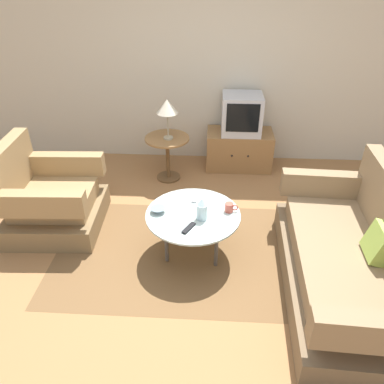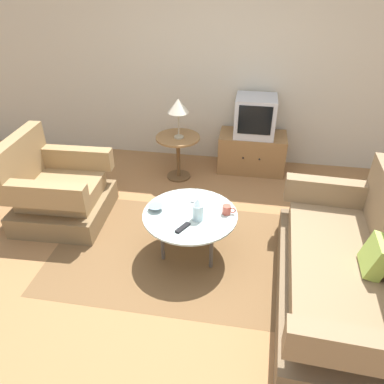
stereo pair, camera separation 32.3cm
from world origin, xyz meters
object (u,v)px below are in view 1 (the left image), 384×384
object	(u,v)px
vase	(202,209)
side_table	(167,149)
tv_stand	(239,149)
table_lamp	(167,107)
tv_remote_silver	(195,198)
armchair	(49,201)
tv_remote_dark	(189,228)
couch	(350,262)
mug	(229,207)
television	(242,114)
bowl	(158,210)
coffee_table	(193,217)

from	to	relation	value
vase	side_table	bearing A→B (deg)	107.78
tv_stand	table_lamp	size ratio (longest dim) A/B	1.76
side_table	tv_remote_silver	world-z (taller)	side_table
side_table	tv_remote_silver	xyz separation A→B (m)	(0.41, -1.19, 0.06)
table_lamp	armchair	bearing A→B (deg)	-137.40
table_lamp	tv_remote_dark	bearing A→B (deg)	-77.64
tv_stand	tv_remote_silver	xyz separation A→B (m)	(-0.52, -1.57, 0.23)
couch	tv_remote_silver	xyz separation A→B (m)	(-1.32, 0.64, 0.17)
side_table	mug	bearing A→B (deg)	-62.03
television	table_lamp	size ratio (longest dim) A/B	1.03
tv_stand	tv_remote_silver	distance (m)	1.67
tv_remote_silver	bowl	bearing A→B (deg)	-46.67
side_table	tv_stand	bearing A→B (deg)	22.36
bowl	tv_remote_silver	xyz separation A→B (m)	(0.33, 0.25, -0.01)
vase	tv_remote_silver	xyz separation A→B (m)	(-0.07, 0.32, -0.09)
side_table	vase	size ratio (longest dim) A/B	2.70
armchair	coffee_table	xyz separation A→B (m)	(1.53, -0.36, 0.12)
tv_remote_dark	armchair	bearing A→B (deg)	-82.70
armchair	vase	world-z (taller)	armchair
tv_remote_silver	coffee_table	bearing A→B (deg)	4.98
armchair	mug	world-z (taller)	armchair
mug	couch	bearing A→B (deg)	-24.06
television	tv_remote_silver	size ratio (longest dim) A/B	2.98
television	tv_remote_dark	size ratio (longest dim) A/B	3.05
tv_remote_dark	tv_remote_silver	bearing A→B (deg)	-155.04
television	vase	world-z (taller)	television
armchair	side_table	bearing A→B (deg)	131.24
couch	tv_stand	xyz separation A→B (m)	(-0.81, 2.21, -0.06)
television	tv_remote_dark	xyz separation A→B (m)	(-0.55, -2.05, -0.27)
tv_remote_dark	tv_remote_silver	distance (m)	0.48
tv_stand	vase	bearing A→B (deg)	-103.14
couch	table_lamp	world-z (taller)	table_lamp
tv_remote_silver	armchair	bearing A→B (deg)	-87.60
couch	coffee_table	size ratio (longest dim) A/B	2.19
television	bowl	size ratio (longest dim) A/B	3.60
couch	tv_remote_dark	world-z (taller)	couch
couch	side_table	distance (m)	2.53
tv_stand	mug	world-z (taller)	mug
armchair	side_table	size ratio (longest dim) A/B	1.66
couch	mug	world-z (taller)	couch
vase	bowl	distance (m)	0.42
couch	vase	bearing A→B (deg)	78.37
tv_remote_dark	vase	bearing A→B (deg)	174.74
couch	table_lamp	bearing A→B (deg)	46.31
side_table	armchair	bearing A→B (deg)	-136.17
television	tv_remote_silver	world-z (taller)	television
table_lamp	tv_remote_dark	distance (m)	1.75
mug	tv_remote_silver	distance (m)	0.38
armchair	television	distance (m)	2.56
side_table	table_lamp	distance (m)	0.56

